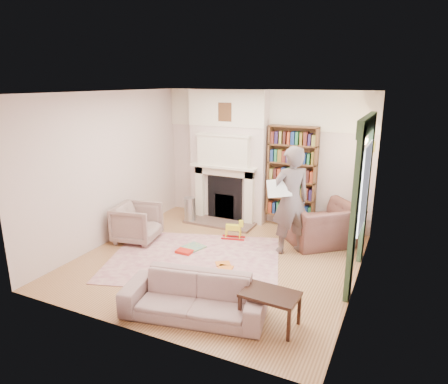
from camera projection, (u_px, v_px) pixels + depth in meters
The scene contains 25 objects.
floor at pixel (218, 260), 6.86m from camera, with size 4.50×4.50×0.00m, color brown.
ceiling at pixel (217, 92), 6.11m from camera, with size 4.50×4.50×0.00m, color white.
wall_back at pixel (264, 158), 8.44m from camera, with size 4.50×4.50×0.00m, color beige.
wall_front at pixel (130, 225), 4.53m from camera, with size 4.50×4.50×0.00m, color beige.
wall_left at pixel (109, 168), 7.41m from camera, with size 4.50×4.50×0.00m, color beige.
wall_right at pixel (362, 198), 5.56m from camera, with size 4.50×4.50×0.00m, color beige.
fireplace at pixel (228, 157), 8.58m from camera, with size 1.70×0.58×2.80m.
bookcase at pixel (292, 172), 8.12m from camera, with size 1.00×0.24×1.85m, color brown.
window at pixel (365, 187), 5.90m from camera, with size 0.02×0.90×1.30m, color silver.
curtain_left at pixel (354, 217), 5.37m from camera, with size 0.07×0.32×2.40m, color #2F4930.
curtain_right at pixel (366, 192), 6.59m from camera, with size 0.07×0.32×2.40m, color #2F4930.
pelmet at pixel (368, 124), 5.67m from camera, with size 0.09×1.70×0.24m, color #2F4930.
wall_sconce at pixel (362, 146), 6.82m from camera, with size 0.20×0.24×0.24m, color gold, non-canonical shape.
rug at pixel (194, 259), 6.90m from camera, with size 2.88×2.21×0.01m, color beige.
armchair_reading at pixel (322, 225), 7.43m from camera, with size 1.19×1.04×0.78m, color #442824.
armchair_left at pixel (137, 223), 7.59m from camera, with size 0.76×0.79×0.72m, color #B2A292.
sofa at pixel (194, 297), 5.18m from camera, with size 1.85×0.72×0.54m, color #AB9C8D.
man_reading at pixel (291, 201), 6.93m from camera, with size 0.70×0.46×1.92m, color #524441.
newspaper at pixel (279, 188), 6.75m from camera, with size 0.44×0.02×0.31m, color silver.
coffee_table at pixel (270, 309), 4.98m from camera, with size 0.70×0.45×0.45m, color black, non-canonical shape.
paraffin_heater at pixel (190, 210), 8.63m from camera, with size 0.24×0.24×0.55m, color #A4A6AC.
rocking_horse at pixel (233, 230), 7.70m from camera, with size 0.45×0.18×0.39m, color yellow, non-canonical shape.
board_game at pixel (194, 247), 7.32m from camera, with size 0.34×0.34×0.03m, color #BBC645.
game_box_lid at pixel (184, 252), 7.11m from camera, with size 0.29×0.19×0.05m, color red.
comic_annuals at pixel (219, 270), 6.44m from camera, with size 0.80×0.81×0.02m.
Camera 1 is at (2.78, -5.64, 2.98)m, focal length 32.00 mm.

